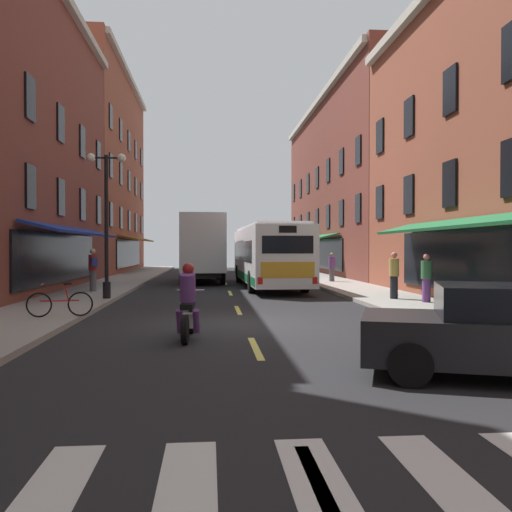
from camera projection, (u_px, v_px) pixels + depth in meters
The scene contains 16 objects.
ground_plane at pixel (244, 325), 14.14m from camera, with size 34.80×80.00×0.10m, color black.
lane_centre_dashes at pixel (245, 325), 13.89m from camera, with size 0.14×73.90×0.01m.
crosswalk_near at pixel (327, 503), 4.17m from camera, with size 7.10×2.80×0.01m.
sidewalk_left at pixel (12, 323), 13.62m from camera, with size 3.00×80.00×0.14m, color gray.
sidewalk_right at pixel (460, 318), 14.65m from camera, with size 3.00×80.00×0.14m, color gray.
transit_bus at pixel (268, 255), 27.14m from camera, with size 2.83×12.07×3.08m.
box_truck at pixel (202, 248), 30.87m from camera, with size 2.67×7.96×3.81m.
sedan_near at pixel (206, 265), 40.86m from camera, with size 2.03×4.79×1.34m.
sedan_mid at pixel (509, 331), 8.15m from camera, with size 4.62×3.12×1.42m.
motorcycle_rider at pixel (188, 307), 11.72m from camera, with size 0.62×2.07×1.66m.
bicycle_near at pixel (60, 303), 14.41m from camera, with size 1.70×0.48×0.91m.
pedestrian_near at pixel (93, 269), 22.89m from camera, with size 0.44×0.52×1.82m.
pedestrian_mid at pixel (394, 275), 19.53m from camera, with size 0.36×0.36×1.70m.
pedestrian_far at pixel (426, 277), 18.30m from camera, with size 0.36×0.36×1.65m.
pedestrian_rear at pixel (332, 267), 29.71m from camera, with size 0.36×0.36×1.59m.
street_lamp_twin at pixel (106, 218), 19.64m from camera, with size 1.42×0.32×5.31m.
Camera 1 is at (-0.91, -14.08, 1.99)m, focal length 37.70 mm.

